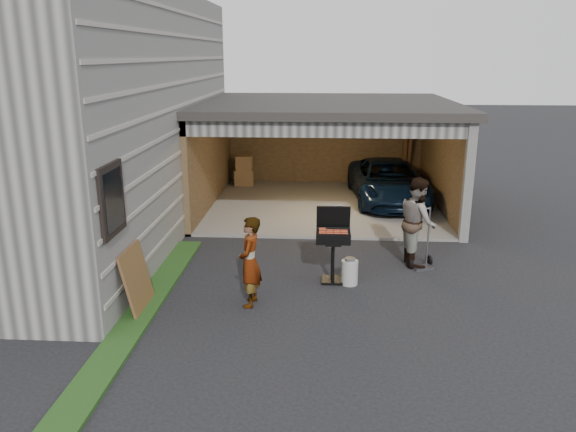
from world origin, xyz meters
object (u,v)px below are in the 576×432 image
man (418,221)px  hand_truck (421,256)px  bbq_grill (333,239)px  plywood_panel (137,279)px  minivan (388,183)px  woman (250,262)px  propane_tank (350,272)px

man → hand_truck: 0.70m
man → bbq_grill: 1.99m
plywood_panel → minivan: bearing=56.1°
man → plywood_panel: bearing=110.3°
minivan → man: 4.80m
minivan → bbq_grill: bbq_grill is taller
woman → man: man is taller
woman → propane_tank: size_ratio=3.36×
woman → plywood_panel: bearing=-77.1°
bbq_grill → propane_tank: 0.69m
minivan → woman: woman is taller
propane_tank → woman: bearing=-149.9°
minivan → hand_truck: hand_truck is taller
minivan → man: man is taller
woman → hand_truck: size_ratio=1.27×
woman → man: bearing=128.9°
man → plywood_panel: size_ratio=1.64×
woman → bbq_grill: bearing=132.9°
hand_truck → plywood_panel: bearing=-177.4°
minivan → propane_tank: minivan is taller
minivan → man: bearing=-93.0°
woman → hand_truck: woman is taller
bbq_grill → propane_tank: size_ratio=3.03×
plywood_panel → hand_truck: bearing=24.1°
minivan → hand_truck: 5.04m
minivan → woman: bearing=-117.2°
woman → plywood_panel: 1.88m
propane_tank → hand_truck: (1.46, 0.95, 0.00)m
minivan → man: (0.05, -4.79, 0.31)m
bbq_grill → hand_truck: size_ratio=1.14×
propane_tank → hand_truck: bearing=33.1°
propane_tank → hand_truck: 1.74m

